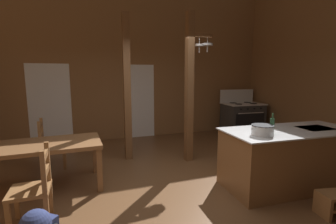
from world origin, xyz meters
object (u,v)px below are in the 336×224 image
Objects in this scene: kitchen_island at (290,158)px; ladderback_chair_near_window at (35,188)px; bottle_tall_on_counter at (272,126)px; stove_range at (242,118)px; dining_table at (43,149)px; ladderback_chair_by_post at (50,145)px; stockpot_on_counter at (262,130)px; step_stool at (334,202)px; mixing_bowl_on_counter at (262,127)px.

ladderback_chair_near_window is at bearing 176.85° from kitchen_island.
stove_range is at bearing 59.58° from bottle_tall_on_counter.
dining_table is (-3.70, 1.15, 0.19)m from kitchen_island.
stockpot_on_counter reaches higher than ladderback_chair_by_post.
kitchen_island is 3.45m from stove_range.
stockpot_on_counter reaches higher than ladderback_chair_near_window.
bottle_tall_on_counter is at bearing -34.36° from ladderback_chair_by_post.
ladderback_chair_near_window is 3.05m from stockpot_on_counter.
stockpot_on_counter is at bearing 126.83° from step_stool.
step_stool is 0.23× the size of dining_table.
ladderback_chair_by_post is at bearing 143.62° from stockpot_on_counter.
stove_range reaches higher than mixing_bowl_on_counter.
bottle_tall_on_counter is (-1.91, -3.26, 0.56)m from stove_range.
stockpot_on_counter is at bearing -122.69° from stove_range.
stockpot_on_counter is (-2.11, -3.28, 0.51)m from stove_range.
stockpot_on_counter reaches higher than step_stool.
bottle_tall_on_counter is (-0.35, 0.76, 0.86)m from step_stool.
ladderback_chair_by_post is at bearing 150.58° from kitchen_island.
kitchen_island is 9.56× the size of mixing_bowl_on_counter.
dining_table is 3.46m from bottle_tall_on_counter.
stockpot_on_counter is at bearing -169.14° from kitchen_island.
mixing_bowl_on_counter is (-0.32, 1.00, 0.78)m from step_stool.
ladderback_chair_near_window is at bearing 173.58° from stockpot_on_counter.
stove_range is 1.39× the size of ladderback_chair_by_post.
kitchen_island is 7.24× the size of bottle_tall_on_counter.
stove_range is at bearing 65.82° from kitchen_island.
mixing_bowl_on_counter is at bearing -31.10° from ladderback_chair_by_post.
stockpot_on_counter is 1.64× the size of mixing_bowl_on_counter.
step_stool is at bearing -65.06° from bottle_tall_on_counter.
ladderback_chair_by_post is 3.12× the size of bottle_tall_on_counter.
step_stool is 0.43× the size of ladderback_chair_by_post.
stove_range is at bearing 30.10° from ladderback_chair_near_window.
ladderback_chair_by_post is 3.95m from bottle_tall_on_counter.
mixing_bowl_on_counter is (-0.46, 0.13, 0.50)m from kitchen_island.
step_stool is at bearing -72.30° from mixing_bowl_on_counter.
stove_range is 4.33× the size of bottle_tall_on_counter.
kitchen_island is 5.82× the size of stockpot_on_counter.
kitchen_island is 1.27× the size of dining_table.
ladderback_chair_by_post is at bearing 91.52° from ladderback_chair_near_window.
stove_range is 5.50m from dining_table.
mixing_bowl_on_counter reaches higher than dining_table.
bottle_tall_on_counter is (0.20, 0.03, 0.05)m from stockpot_on_counter.
dining_table is 7.51× the size of mixing_bowl_on_counter.
mixing_bowl_on_counter is (0.23, 0.27, -0.03)m from stockpot_on_counter.
kitchen_island is at bearing -17.21° from dining_table.
bottle_tall_on_counter is at bearing -168.01° from kitchen_island.
ladderback_chair_by_post is (-3.72, 2.10, -0.01)m from kitchen_island.
mixing_bowl_on_counter is at bearing 81.66° from bottle_tall_on_counter.
stockpot_on_counter is 0.35m from mixing_bowl_on_counter.
mixing_bowl_on_counter reaches higher than kitchen_island.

